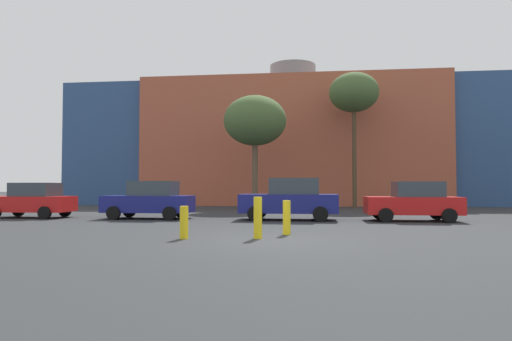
{
  "coord_description": "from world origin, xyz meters",
  "views": [
    {
      "loc": [
        0.96,
        -12.08,
        1.49
      ],
      "look_at": [
        -1.35,
        7.78,
        2.22
      ],
      "focal_mm": 30.55,
      "sensor_mm": 36.0,
      "label": 1
    }
  ],
  "objects_px": {
    "bollard_yellow_2": "(287,218)",
    "bare_tree_1": "(354,94)",
    "parked_car_0": "(32,200)",
    "bare_tree_0": "(255,121)",
    "bollard_yellow_0": "(184,222)",
    "parked_car_1": "(150,200)",
    "parked_car_3": "(414,201)",
    "bollard_yellow_1": "(258,218)",
    "parked_car_2": "(290,199)"
  },
  "relations": [
    {
      "from": "bollard_yellow_1",
      "to": "bollard_yellow_2",
      "type": "relative_size",
      "value": 1.13
    },
    {
      "from": "parked_car_0",
      "to": "parked_car_3",
      "type": "height_order",
      "value": "parked_car_3"
    },
    {
      "from": "bollard_yellow_2",
      "to": "bare_tree_1",
      "type": "bearing_deg",
      "value": 76.9
    },
    {
      "from": "parked_car_1",
      "to": "parked_car_2",
      "type": "distance_m",
      "value": 6.45
    },
    {
      "from": "bollard_yellow_0",
      "to": "bare_tree_1",
      "type": "bearing_deg",
      "value": 69.55
    },
    {
      "from": "parked_car_1",
      "to": "parked_car_2",
      "type": "xyz_separation_m",
      "value": [
        6.45,
        -0.0,
        0.06
      ]
    },
    {
      "from": "parked_car_1",
      "to": "bare_tree_1",
      "type": "bearing_deg",
      "value": -134.27
    },
    {
      "from": "parked_car_3",
      "to": "bare_tree_1",
      "type": "distance_m",
      "value": 12.84
    },
    {
      "from": "bollard_yellow_0",
      "to": "parked_car_0",
      "type": "bearing_deg",
      "value": 142.5
    },
    {
      "from": "parked_car_1",
      "to": "bare_tree_0",
      "type": "distance_m",
      "value": 10.29
    },
    {
      "from": "parked_car_3",
      "to": "bare_tree_1",
      "type": "height_order",
      "value": "bare_tree_1"
    },
    {
      "from": "parked_car_3",
      "to": "parked_car_2",
      "type": "bearing_deg",
      "value": 0.0
    },
    {
      "from": "bare_tree_1",
      "to": "bollard_yellow_2",
      "type": "height_order",
      "value": "bare_tree_1"
    },
    {
      "from": "parked_car_3",
      "to": "bollard_yellow_1",
      "type": "xyz_separation_m",
      "value": [
        -5.96,
        -7.02,
        -0.25
      ]
    },
    {
      "from": "parked_car_2",
      "to": "bare_tree_1",
      "type": "bearing_deg",
      "value": -110.41
    },
    {
      "from": "parked_car_2",
      "to": "bare_tree_1",
      "type": "xyz_separation_m",
      "value": [
        3.98,
        10.69,
        6.91
      ]
    },
    {
      "from": "parked_car_1",
      "to": "bollard_yellow_2",
      "type": "xyz_separation_m",
      "value": [
        6.57,
        -5.89,
        -0.33
      ]
    },
    {
      "from": "parked_car_2",
      "to": "bollard_yellow_1",
      "type": "distance_m",
      "value": 7.05
    },
    {
      "from": "bollard_yellow_0",
      "to": "parked_car_2",
      "type": "bearing_deg",
      "value": 69.49
    },
    {
      "from": "parked_car_1",
      "to": "bollard_yellow_0",
      "type": "bearing_deg",
      "value": 116.95
    },
    {
      "from": "bare_tree_0",
      "to": "parked_car_0",
      "type": "bearing_deg",
      "value": -139.79
    },
    {
      "from": "parked_car_0",
      "to": "bare_tree_0",
      "type": "bearing_deg",
      "value": -139.79
    },
    {
      "from": "parked_car_3",
      "to": "parked_car_0",
      "type": "bearing_deg",
      "value": 0.0
    },
    {
      "from": "bare_tree_1",
      "to": "bollard_yellow_1",
      "type": "relative_size",
      "value": 7.79
    },
    {
      "from": "parked_car_0",
      "to": "parked_car_3",
      "type": "bearing_deg",
      "value": -180.0
    },
    {
      "from": "parked_car_1",
      "to": "bare_tree_0",
      "type": "height_order",
      "value": "bare_tree_0"
    },
    {
      "from": "parked_car_0",
      "to": "bollard_yellow_0",
      "type": "distance_m",
      "value": 12.01
    },
    {
      "from": "parked_car_0",
      "to": "bare_tree_1",
      "type": "distance_m",
      "value": 20.66
    },
    {
      "from": "parked_car_0",
      "to": "bare_tree_0",
      "type": "height_order",
      "value": "bare_tree_0"
    },
    {
      "from": "bollard_yellow_1",
      "to": "bollard_yellow_2",
      "type": "height_order",
      "value": "bollard_yellow_1"
    },
    {
      "from": "bollard_yellow_2",
      "to": "bollard_yellow_1",
      "type": "bearing_deg",
      "value": -124.51
    },
    {
      "from": "parked_car_0",
      "to": "bare_tree_1",
      "type": "relative_size",
      "value": 0.41
    },
    {
      "from": "bollard_yellow_2",
      "to": "parked_car_0",
      "type": "bearing_deg",
      "value": 154.54
    },
    {
      "from": "bare_tree_1",
      "to": "bollard_yellow_1",
      "type": "height_order",
      "value": "bare_tree_1"
    },
    {
      "from": "parked_car_3",
      "to": "bollard_yellow_1",
      "type": "bearing_deg",
      "value": 49.65
    },
    {
      "from": "bare_tree_0",
      "to": "bollard_yellow_2",
      "type": "relative_size",
      "value": 6.95
    },
    {
      "from": "bare_tree_1",
      "to": "bare_tree_0",
      "type": "bearing_deg",
      "value": -159.16
    },
    {
      "from": "bollard_yellow_0",
      "to": "bollard_yellow_1",
      "type": "relative_size",
      "value": 0.78
    },
    {
      "from": "parked_car_1",
      "to": "parked_car_0",
      "type": "bearing_deg",
      "value": 0.0
    },
    {
      "from": "bollard_yellow_0",
      "to": "bollard_yellow_2",
      "type": "bearing_deg",
      "value": 26.37
    },
    {
      "from": "bollard_yellow_1",
      "to": "parked_car_3",
      "type": "bearing_deg",
      "value": 49.65
    },
    {
      "from": "bare_tree_0",
      "to": "bollard_yellow_1",
      "type": "height_order",
      "value": "bare_tree_0"
    },
    {
      "from": "bare_tree_1",
      "to": "bollard_yellow_0",
      "type": "distance_m",
      "value": 20.57
    },
    {
      "from": "bollard_yellow_0",
      "to": "bollard_yellow_2",
      "type": "xyz_separation_m",
      "value": [
        2.85,
        1.41,
        0.06
      ]
    },
    {
      "from": "parked_car_3",
      "to": "bare_tree_0",
      "type": "distance_m",
      "value": 12.34
    },
    {
      "from": "bare_tree_1",
      "to": "bollard_yellow_1",
      "type": "distance_m",
      "value": 19.68
    },
    {
      "from": "bare_tree_0",
      "to": "bollard_yellow_0",
      "type": "xyz_separation_m",
      "value": [
        -0.19,
        -15.52,
        -5.21
      ]
    },
    {
      "from": "bollard_yellow_0",
      "to": "bollard_yellow_1",
      "type": "bearing_deg",
      "value": 7.93
    },
    {
      "from": "parked_car_3",
      "to": "bare_tree_1",
      "type": "bearing_deg",
      "value": -82.92
    },
    {
      "from": "parked_car_1",
      "to": "parked_car_3",
      "type": "distance_m",
      "value": 11.75
    }
  ]
}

